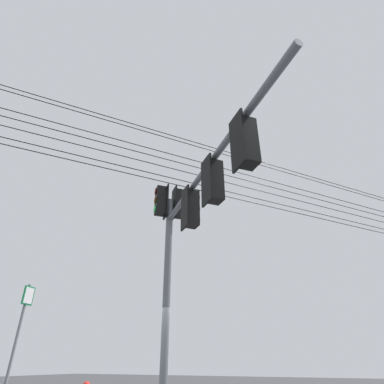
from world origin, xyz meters
name	(u,v)px	position (x,y,z in m)	size (l,w,h in m)	color
signal_mast_assembly	(187,218)	(1.69, -1.04, 4.38)	(4.88, 4.86, 6.09)	slate
route_sign_primary	(18,335)	(-2.31, -1.82, 1.82)	(0.11, 0.33, 2.98)	slate
overhead_wire_span	(128,148)	(-0.39, -1.02, 7.16)	(20.57, 25.11, 1.99)	black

